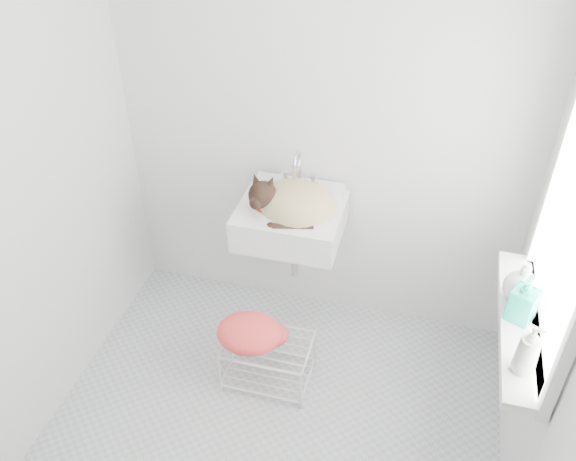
% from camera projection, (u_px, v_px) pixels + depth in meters
% --- Properties ---
extents(floor, '(2.20, 2.00, 0.02)m').
position_uv_depth(floor, '(271.00, 432.00, 2.98)').
color(floor, '#BBBBBB').
rests_on(floor, ground).
extents(back_wall, '(2.20, 0.02, 2.50)m').
position_uv_depth(back_wall, '(323.00, 116.00, 3.02)').
color(back_wall, silver).
rests_on(back_wall, ground).
extents(left_wall, '(0.02, 2.00, 2.50)m').
position_uv_depth(left_wall, '(9.00, 188.00, 2.47)').
color(left_wall, silver).
rests_on(left_wall, ground).
extents(window_glass, '(0.01, 0.80, 1.00)m').
position_uv_depth(window_glass, '(576.00, 222.00, 2.11)').
color(window_glass, white).
rests_on(window_glass, right_wall).
extents(window_frame, '(0.04, 0.90, 1.10)m').
position_uv_depth(window_frame, '(572.00, 221.00, 2.11)').
color(window_frame, white).
rests_on(window_frame, right_wall).
extents(windowsill, '(0.16, 0.88, 0.04)m').
position_uv_depth(windowsill, '(520.00, 323.00, 2.43)').
color(windowsill, white).
rests_on(windowsill, right_wall).
extents(sink, '(0.53, 0.47, 0.21)m').
position_uv_depth(sink, '(291.00, 207.00, 3.07)').
color(sink, white).
rests_on(sink, back_wall).
extents(faucet, '(0.19, 0.14, 0.19)m').
position_uv_depth(faucet, '(300.00, 166.00, 3.13)').
color(faucet, silver).
rests_on(faucet, sink).
extents(cat, '(0.43, 0.34, 0.27)m').
position_uv_depth(cat, '(292.00, 202.00, 3.03)').
color(cat, tan).
rests_on(cat, sink).
extents(wire_rack, '(0.44, 0.31, 0.26)m').
position_uv_depth(wire_rack, '(268.00, 358.00, 3.18)').
color(wire_rack, silver).
rests_on(wire_rack, floor).
extents(towel, '(0.36, 0.26, 0.14)m').
position_uv_depth(towel, '(250.00, 339.00, 3.09)').
color(towel, '#DE5F00').
rests_on(towel, wire_rack).
extents(bottle_a, '(0.09, 0.09, 0.19)m').
position_uv_depth(bottle_a, '(521.00, 370.00, 2.21)').
color(bottle_a, silver).
rests_on(bottle_a, windowsill).
extents(bottle_b, '(0.13, 0.13, 0.21)m').
position_uv_depth(bottle_b, '(518.00, 318.00, 2.43)').
color(bottle_b, '#169D80').
rests_on(bottle_b, windowsill).
extents(bottle_c, '(0.16, 0.16, 0.19)m').
position_uv_depth(bottle_c, '(517.00, 299.00, 2.52)').
color(bottle_c, white).
rests_on(bottle_c, windowsill).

